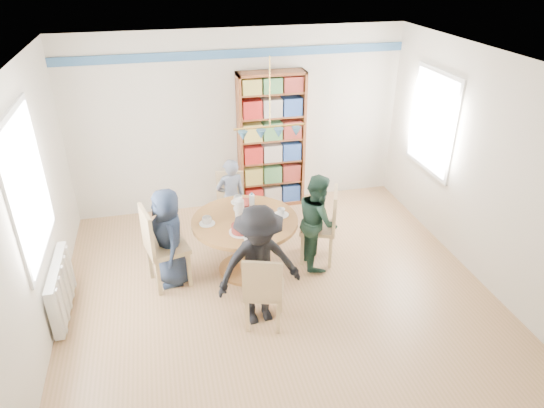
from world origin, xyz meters
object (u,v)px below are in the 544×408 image
object	(u,v)px
radiator	(61,288)
chair_near	(263,289)
chair_left	(159,244)
person_far	(231,198)
person_near	(259,266)
chair_far	(230,200)
person_left	(169,237)
bookshelf	(271,143)
dining_table	(245,233)
person_right	(318,221)
chair_right	(325,222)

from	to	relation	value
radiator	chair_near	bearing A→B (deg)	-19.00
chair_left	person_far	bearing A→B (deg)	44.14
person_near	chair_far	bearing A→B (deg)	83.99
chair_far	person_left	bearing A→B (deg)	-130.63
person_near	bookshelf	distance (m)	2.77
dining_table	person_near	distance (m)	0.95
person_right	dining_table	bearing A→B (deg)	93.08
radiator	person_far	distance (m)	2.48
radiator	chair_left	distance (m)	1.16
radiator	person_near	bearing A→B (deg)	-15.81
chair_right	person_near	size ratio (longest dim) A/B	0.71
radiator	person_left	xyz separation A→B (m)	(1.21, 0.34, 0.27)
person_left	bookshelf	xyz separation A→B (m)	(1.66, 1.70, 0.41)
chair_near	person_near	distance (m)	0.24
chair_left	person_near	distance (m)	1.36
person_far	radiator	bearing A→B (deg)	21.32
person_far	chair_right	bearing A→B (deg)	128.88
person_left	person_far	xyz separation A→B (m)	(0.90, 0.94, -0.05)
person_left	person_right	bearing A→B (deg)	77.86
radiator	chair_far	xyz separation A→B (m)	(2.11, 1.39, 0.14)
chair_near	person_far	bearing A→B (deg)	90.36
person_right	radiator	bearing A→B (deg)	100.87
dining_table	chair_right	world-z (taller)	chair_right
dining_table	chair_near	distance (m)	1.07
radiator	bookshelf	distance (m)	3.59
person_right	person_near	size ratio (longest dim) A/B	0.89
chair_far	person_right	distance (m)	1.44
chair_far	person_near	world-z (taller)	person_near
chair_far	person_near	bearing A→B (deg)	-90.10
person_far	person_near	world-z (taller)	person_near
chair_left	person_far	xyz separation A→B (m)	(1.02, 0.99, -0.01)
chair_near	bookshelf	distance (m)	2.92
chair_far	person_near	distance (m)	2.00
bookshelf	person_left	bearing A→B (deg)	-134.31
dining_table	chair_left	xyz separation A→B (m)	(-1.04, -0.04, 0.02)
chair_far	radiator	bearing A→B (deg)	-146.68
dining_table	bookshelf	world-z (taller)	bookshelf
chair_left	chair_far	distance (m)	1.49
chair_near	person_right	bearing A→B (deg)	47.98
chair_right	person_far	size ratio (longest dim) A/B	0.88
chair_far	person_near	xyz separation A→B (m)	(-0.00, -1.99, 0.22)
bookshelf	chair_left	bearing A→B (deg)	-135.58
person_left	bookshelf	bearing A→B (deg)	124.70
person_left	chair_right	bearing A→B (deg)	79.50
chair_left	chair_near	size ratio (longest dim) A/B	1.14
dining_table	chair_left	bearing A→B (deg)	-177.85
chair_near	person_right	distance (m)	1.40
person_near	chair_left	bearing A→B (deg)	132.62
radiator	chair_right	distance (m)	3.20
chair_left	chair_near	distance (m)	1.46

